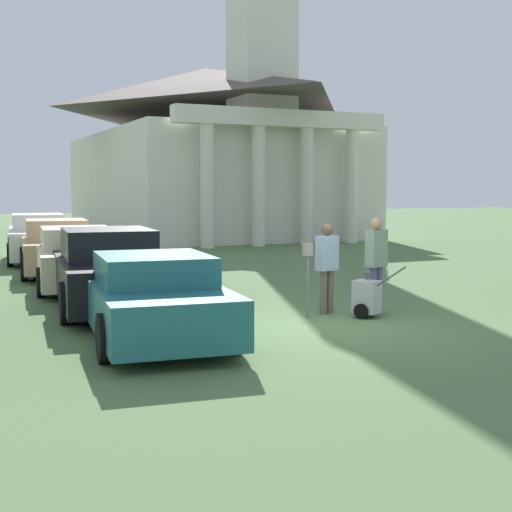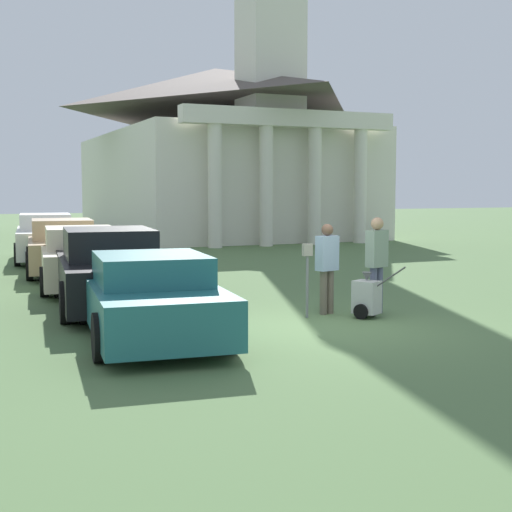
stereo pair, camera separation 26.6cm
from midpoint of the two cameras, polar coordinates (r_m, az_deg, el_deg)
The scene contains 11 objects.
ground_plane at distance 12.36m, azimuth 4.73°, elevation -5.61°, with size 120.00×120.00×0.00m, color #517042.
parked_car_teal at distance 11.37m, azimuth -8.97°, elevation -3.35°, with size 2.36×4.81×1.34m.
parked_car_black at distance 14.40m, azimuth -12.34°, elevation -1.19°, with size 2.39×5.26×1.58m.
parked_car_cream at distance 17.65m, azimuth -14.60°, elevation -0.23°, with size 2.29×5.08×1.45m.
parked_car_tan at distance 20.60m, azimuth -16.04°, elevation 0.61°, with size 2.31×4.97×1.52m.
parked_car_white at distance 24.30m, azimuth -17.34°, elevation 1.31°, with size 2.28×5.08×1.55m.
parking_meter at distance 13.01m, azimuth 3.57°, elevation -0.82°, with size 0.18×0.09×1.36m.
person_worker at distance 13.44m, azimuth 5.13°, elevation -0.54°, with size 0.46×0.32×1.70m.
person_supervisor at distance 13.65m, azimuth 9.04°, elevation -0.17°, with size 0.47×0.34×1.82m.
equipment_cart at distance 13.20m, azimuth 8.28°, elevation -3.23°, with size 0.66×0.96×1.00m.
church at distance 37.71m, azimuth -3.92°, elevation 9.19°, with size 11.42×18.09×23.23m.
Camera 1 is at (-6.04, -10.53, 2.35)m, focal length 50.00 mm.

